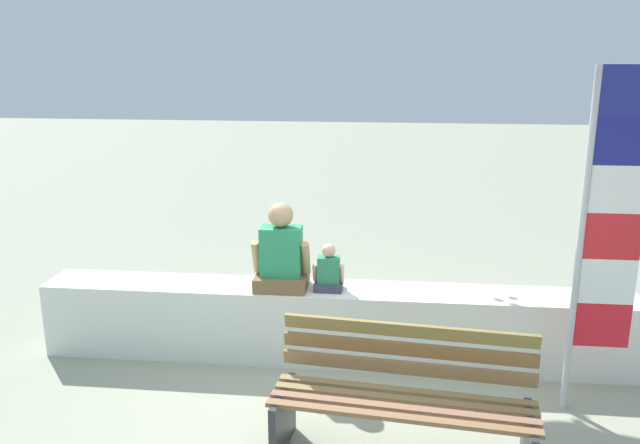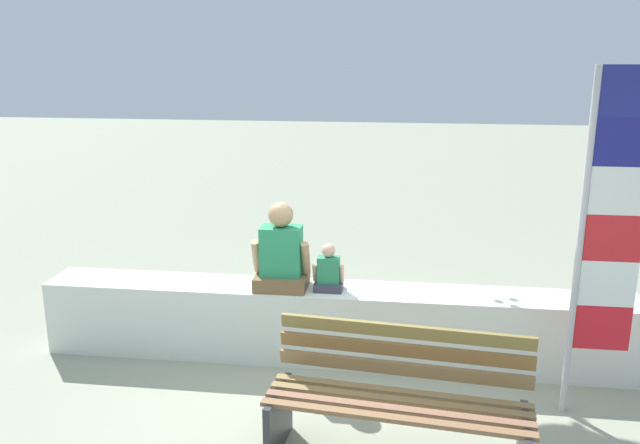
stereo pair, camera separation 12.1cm
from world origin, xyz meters
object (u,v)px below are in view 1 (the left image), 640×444
(park_bench, at_px, (403,401))
(person_child, at_px, (329,272))
(person_adult, at_px, (281,255))
(flag_banner, at_px, (604,225))

(park_bench, height_order, person_child, person_child)
(person_adult, height_order, person_child, person_adult)
(person_adult, bearing_deg, person_child, 0.06)
(person_child, bearing_deg, flag_banner, -16.73)
(park_bench, bearing_deg, flag_banner, 28.43)
(park_bench, distance_m, person_child, 1.57)
(person_adult, height_order, flag_banner, flag_banner)
(person_adult, xyz_separation_m, person_child, (0.41, 0.00, -0.14))
(flag_banner, bearing_deg, park_bench, -151.57)
(park_bench, relative_size, person_child, 4.29)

